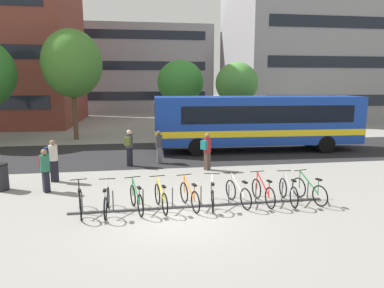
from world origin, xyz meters
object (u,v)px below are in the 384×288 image
object	(u,v)px
commuter_teal_pack_2	(207,149)
commuter_olive_pack_4	(129,145)
parked_bicycle_silver_8	(288,192)
parked_bicycle_red_7	(263,192)
parked_bicycle_white_5	(212,195)
street_tree_1	(181,82)
city_bus	(257,121)
trash_bin	(1,177)
street_tree_3	(72,64)
parked_bicycle_silver_1	(107,202)
parked_bicycle_white_6	(238,193)
parked_bicycle_yellow_3	(161,198)
commuter_maroon_pack_1	(159,145)
commuter_maroon_pack_3	(45,167)
parked_bicycle_orange_4	(190,196)
street_tree_2	(237,84)
parked_bicycle_green_9	(309,191)
commuter_navy_pack_0	(53,158)
parked_bicycle_black_0	(80,202)
parked_bicycle_green_2	(136,199)

from	to	relation	value
commuter_teal_pack_2	commuter_olive_pack_4	bearing A→B (deg)	116.47
parked_bicycle_silver_8	parked_bicycle_red_7	bearing A→B (deg)	89.85
parked_bicycle_white_5	street_tree_1	bearing A→B (deg)	6.68
parked_bicycle_white_5	street_tree_1	size ratio (longest dim) A/B	0.30
city_bus	commuter_teal_pack_2	xyz separation A→B (m)	(-3.78, -4.15, -0.78)
trash_bin	street_tree_3	xyz separation A→B (m)	(0.72, 11.84, 4.74)
parked_bicycle_white_5	parked_bicycle_red_7	bearing A→B (deg)	-78.65
parked_bicycle_silver_1	parked_bicycle_white_6	distance (m)	4.24
parked_bicycle_yellow_3	street_tree_3	xyz separation A→B (m)	(-5.09, 14.76, 4.88)
trash_bin	street_tree_1	distance (m)	17.21
trash_bin	commuter_maroon_pack_1	bearing A→B (deg)	30.32
parked_bicycle_white_5	trash_bin	world-z (taller)	trash_bin
commuter_maroon_pack_3	commuter_olive_pack_4	xyz separation A→B (m)	(2.96, 3.60, 0.10)
city_bus	commuter_olive_pack_4	bearing A→B (deg)	23.56
parked_bicycle_white_6	commuter_olive_pack_4	size ratio (longest dim) A/B	0.95
parked_bicycle_orange_4	trash_bin	xyz separation A→B (m)	(-6.73, 2.90, 0.13)
parked_bicycle_red_7	commuter_maroon_pack_3	distance (m)	7.91
parked_bicycle_red_7	commuter_olive_pack_4	world-z (taller)	commuter_olive_pack_4
street_tree_2	street_tree_3	world-z (taller)	street_tree_3
city_bus	parked_bicycle_green_9	bearing A→B (deg)	84.81
parked_bicycle_white_5	parked_bicycle_green_9	size ratio (longest dim) A/B	1.02
parked_bicycle_yellow_3	parked_bicycle_orange_4	world-z (taller)	same
commuter_maroon_pack_3	parked_bicycle_white_5	bearing A→B (deg)	34.71
parked_bicycle_red_7	street_tree_3	bearing A→B (deg)	23.87
city_bus	commuter_teal_pack_2	size ratio (longest dim) A/B	7.02
parked_bicycle_green_9	commuter_olive_pack_4	distance (m)	8.66
commuter_navy_pack_0	street_tree_3	size ratio (longest dim) A/B	0.23
parked_bicycle_white_6	street_tree_2	bearing A→B (deg)	-28.59
parked_bicycle_white_5	commuter_maroon_pack_3	world-z (taller)	commuter_maroon_pack_3
parked_bicycle_white_5	street_tree_1	xyz separation A→B (m)	(1.04, 17.43, 3.64)
parked_bicycle_orange_4	commuter_maroon_pack_1	world-z (taller)	commuter_maroon_pack_1
parked_bicycle_silver_1	parked_bicycle_white_6	size ratio (longest dim) A/B	1.02
parked_bicycle_black_0	parked_bicycle_green_2	distance (m)	1.71
parked_bicycle_red_7	parked_bicycle_silver_8	world-z (taller)	same
commuter_navy_pack_0	street_tree_1	size ratio (longest dim) A/B	0.30
street_tree_1	commuter_maroon_pack_3	bearing A→B (deg)	-114.45
parked_bicycle_green_9	commuter_teal_pack_2	bearing A→B (deg)	13.88
commuter_teal_pack_2	street_tree_1	bearing A→B (deg)	45.11
city_bus	parked_bicycle_red_7	world-z (taller)	city_bus
commuter_teal_pack_2	commuter_navy_pack_0	bearing A→B (deg)	144.65
parked_bicycle_silver_1	parked_bicycle_yellow_3	xyz separation A→B (m)	(1.68, 0.12, 0.00)
parked_bicycle_yellow_3	parked_bicycle_green_9	world-z (taller)	same
commuter_navy_pack_0	trash_bin	xyz separation A→B (m)	(-1.68, -0.91, -0.48)
parked_bicycle_red_7	parked_bicycle_silver_8	bearing A→B (deg)	-99.62
parked_bicycle_orange_4	parked_bicycle_silver_8	world-z (taller)	same
city_bus	commuter_maroon_pack_3	world-z (taller)	city_bus
parked_bicycle_white_5	commuter_maroon_pack_3	bearing A→B (deg)	77.22
parked_bicycle_silver_1	commuter_navy_pack_0	bearing A→B (deg)	31.46
street_tree_2	parked_bicycle_green_2	bearing A→B (deg)	-116.18
parked_bicycle_yellow_3	commuter_navy_pack_0	xyz separation A→B (m)	(-4.13, 3.83, 0.62)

